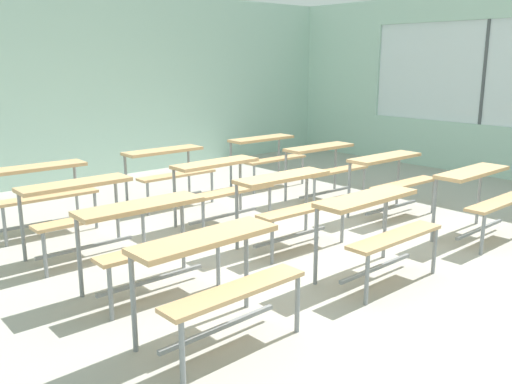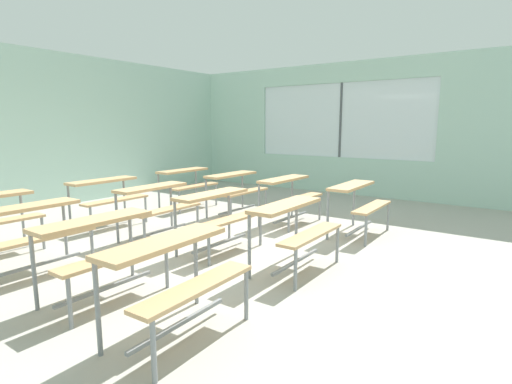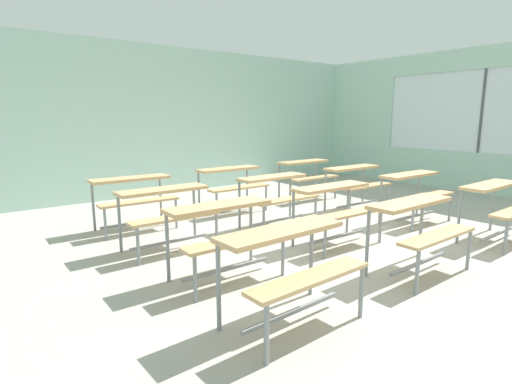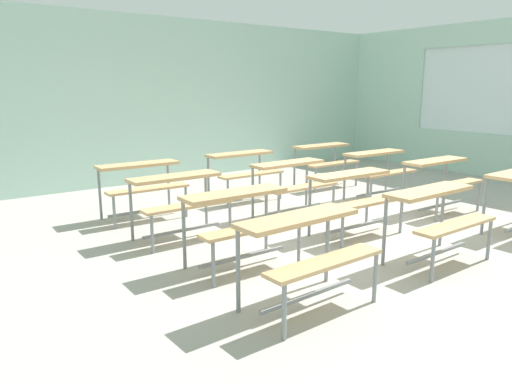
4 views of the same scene
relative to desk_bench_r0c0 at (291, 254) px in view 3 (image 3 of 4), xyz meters
name	(u,v)px [view 3 (image 3 of 4)]	position (x,y,z in m)	size (l,w,h in m)	color
ground	(334,244)	(1.82, 1.16, -0.59)	(10.00, 9.00, 0.05)	#ADA89E
wall_back	(173,121)	(1.82, 5.66, 0.94)	(10.00, 0.12, 3.00)	silver
desk_bench_r0c0	(291,254)	(0.00, 0.00, 0.00)	(1.12, 0.62, 0.74)	tan
desk_bench_r0c1	(419,220)	(1.74, -0.03, 0.00)	(1.10, 0.60, 0.74)	tan
desk_bench_r0c2	(499,199)	(3.54, -0.07, 0.00)	(1.11, 0.61, 0.74)	tan
desk_bench_r1c0	(225,223)	(0.09, 1.05, 0.00)	(1.11, 0.60, 0.74)	tan
desk_bench_r1c1	(337,201)	(1.79, 1.11, 0.00)	(1.11, 0.62, 0.74)	tan
desk_bench_r1c2	(416,186)	(3.57, 1.11, 0.00)	(1.11, 0.61, 0.74)	tan
desk_bench_r2c0	(167,204)	(0.02, 2.21, 0.00)	(1.10, 0.59, 0.74)	tan
desk_bench_r2c1	(277,189)	(1.74, 2.20, 0.00)	(1.11, 0.61, 0.74)	tan
desk_bench_r2c2	(357,177)	(3.54, 2.19, 0.00)	(1.11, 0.62, 0.74)	tan
desk_bench_r3c0	(134,191)	(0.03, 3.32, 0.00)	(1.11, 0.62, 0.74)	tan
desk_bench_r3c1	(232,179)	(1.75, 3.38, 0.00)	(1.10, 0.59, 0.74)	tan
desk_bench_r3c2	(307,170)	(3.51, 3.37, 0.00)	(1.11, 0.60, 0.74)	tan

